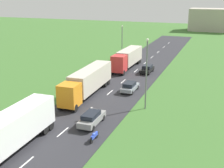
# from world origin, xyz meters

# --- Properties ---
(road) EXTENTS (10.00, 140.00, 0.06)m
(road) POSITION_xyz_m (0.00, 24.50, 0.03)
(road) COLOR #2B2B30
(road) RESTS_ON ground
(lane_marking_centre) EXTENTS (0.16, 120.33, 0.01)m
(lane_marking_centre) POSITION_xyz_m (0.00, 20.05, 0.07)
(lane_marking_centre) COLOR white
(lane_marking_centre) RESTS_ON road
(truck_lead) EXTENTS (2.77, 12.43, 3.76)m
(truck_lead) POSITION_xyz_m (-2.47, 11.44, 2.19)
(truck_lead) COLOR yellow
(truck_lead) RESTS_ON road
(truck_second) EXTENTS (2.86, 13.97, 3.76)m
(truck_second) POSITION_xyz_m (-2.62, 28.70, 2.21)
(truck_second) COLOR orange
(truck_second) RESTS_ON road
(truck_third) EXTENTS (2.62, 12.12, 3.59)m
(truck_third) POSITION_xyz_m (-2.20, 46.28, 2.14)
(truck_third) COLOR red
(truck_third) RESTS_ON road
(car_second) EXTENTS (1.79, 4.53, 1.52)m
(car_second) POSITION_xyz_m (2.16, 19.50, 0.85)
(car_second) COLOR gray
(car_second) RESTS_ON road
(car_third) EXTENTS (1.84, 4.21, 1.46)m
(car_third) POSITION_xyz_m (2.64, 32.46, 0.82)
(car_third) COLOR #8C939E
(car_third) RESTS_ON road
(car_fourth) EXTENTS (1.86, 4.34, 1.46)m
(car_fourth) POSITION_xyz_m (2.38, 44.18, 0.82)
(car_fourth) COLOR black
(car_fourth) RESTS_ON road
(motorcycle_courier) EXTENTS (0.28, 1.94, 0.91)m
(motorcycle_courier) POSITION_xyz_m (3.98, 16.11, 0.54)
(motorcycle_courier) COLOR black
(motorcycle_courier) RESTS_ON road
(lamppost_second) EXTENTS (0.36, 0.36, 9.18)m
(lamppost_second) POSITION_xyz_m (6.59, 26.63, 5.08)
(lamppost_second) COLOR slate
(lamppost_second) RESTS_ON ground
(lamppost_third) EXTENTS (0.36, 0.36, 7.59)m
(lamppost_third) POSITION_xyz_m (-5.98, 53.96, 4.26)
(lamppost_third) COLOR slate
(lamppost_third) RESTS_ON ground
(distant_building) EXTENTS (17.72, 9.93, 8.42)m
(distant_building) POSITION_xyz_m (10.46, 114.77, 4.21)
(distant_building) COLOR #B2A899
(distant_building) RESTS_ON ground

